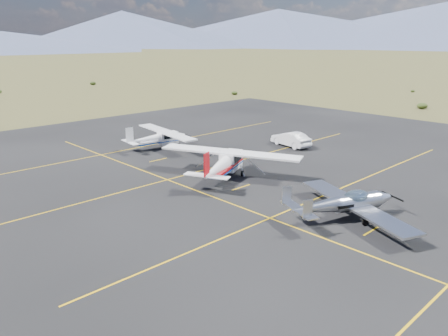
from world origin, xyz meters
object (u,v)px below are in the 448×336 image
aircraft_low_wing (346,203)px  aircraft_cessna (225,162)px  sedan (291,139)px  aircraft_plain (158,138)px

aircraft_low_wing → aircraft_cessna: 11.42m
aircraft_low_wing → aircraft_cessna: bearing=111.0°
aircraft_cessna → sedan: 13.23m
aircraft_low_wing → sedan: size_ratio=2.13×
sedan → aircraft_plain: bearing=-31.2°
aircraft_plain → sedan: 14.11m
aircraft_low_wing → aircraft_plain: size_ratio=0.98×
aircraft_low_wing → sedan: aircraft_low_wing is taller
aircraft_cessna → sedan: size_ratio=2.47×
aircraft_low_wing → aircraft_cessna: size_ratio=0.86×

